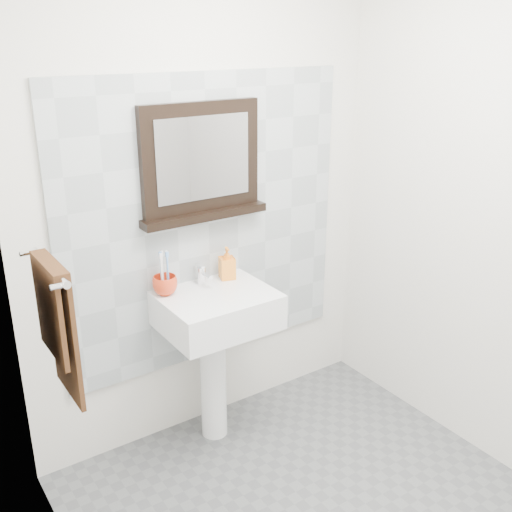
{
  "coord_description": "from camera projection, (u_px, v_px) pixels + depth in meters",
  "views": [
    {
      "loc": [
        -1.45,
        -1.48,
        2.07
      ],
      "look_at": [
        -0.07,
        0.55,
        1.15
      ],
      "focal_mm": 42.0,
      "sensor_mm": 36.0,
      "label": 1
    }
  ],
  "objects": [
    {
      "name": "back_wall",
      "position": [
        206.0,
        204.0,
        3.05
      ],
      "size": [
        2.0,
        0.01,
        2.5
      ],
      "primitive_type": "cube",
      "color": "silver",
      "rests_on": "ground"
    },
    {
      "name": "left_wall",
      "position": [
        90.0,
        346.0,
        1.67
      ],
      "size": [
        0.01,
        2.2,
        2.5
      ],
      "primitive_type": "cube",
      "color": "silver",
      "rests_on": "ground"
    },
    {
      "name": "splashback",
      "position": [
        208.0,
        223.0,
        3.07
      ],
      "size": [
        1.6,
        0.02,
        1.5
      ],
      "primitive_type": "cube",
      "color": "#A6AFB3",
      "rests_on": "back_wall"
    },
    {
      "name": "pedestal_sink",
      "position": [
        216.0,
        326.0,
        3.03
      ],
      "size": [
        0.55,
        0.44,
        0.96
      ],
      "color": "white",
      "rests_on": "ground"
    },
    {
      "name": "toothbrush_cup",
      "position": [
        165.0,
        285.0,
        2.93
      ],
      "size": [
        0.15,
        0.15,
        0.1
      ],
      "primitive_type": "imported",
      "rotation": [
        0.0,
        0.0,
        0.25
      ],
      "color": "red",
      "rests_on": "pedestal_sink"
    },
    {
      "name": "toothbrushes",
      "position": [
        164.0,
        271.0,
        2.91
      ],
      "size": [
        0.05,
        0.04,
        0.21
      ],
      "color": "white",
      "rests_on": "toothbrush_cup"
    },
    {
      "name": "soap_dispenser",
      "position": [
        227.0,
        263.0,
        3.11
      ],
      "size": [
        0.1,
        0.1,
        0.17
      ],
      "primitive_type": "imported",
      "rotation": [
        0.0,
        0.0,
        -0.3
      ],
      "color": "orange",
      "rests_on": "pedestal_sink"
    },
    {
      "name": "framed_mirror",
      "position": [
        201.0,
        164.0,
        2.92
      ],
      "size": [
        0.67,
        0.11,
        0.57
      ],
      "color": "black",
      "rests_on": "back_wall"
    },
    {
      "name": "towel_bar",
      "position": [
        48.0,
        267.0,
        2.11
      ],
      "size": [
        0.07,
        0.4,
        0.03
      ],
      "color": "silver",
      "rests_on": "left_wall"
    },
    {
      "name": "hand_towel",
      "position": [
        57.0,
        320.0,
        2.19
      ],
      "size": [
        0.06,
        0.3,
        0.55
      ],
      "color": "#311C0D",
      "rests_on": "towel_bar"
    }
  ]
}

